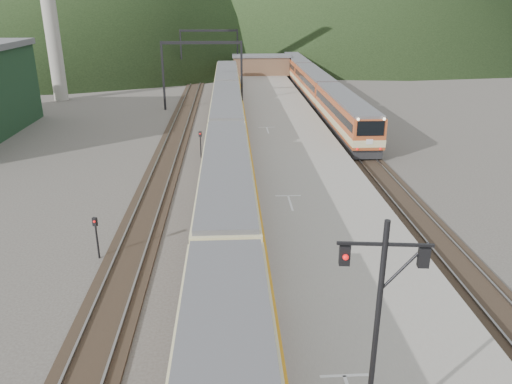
{
  "coord_description": "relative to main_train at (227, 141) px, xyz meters",
  "views": [
    {
      "loc": [
        0.23,
        -5.58,
        12.38
      ],
      "look_at": [
        1.7,
        21.36,
        2.0
      ],
      "focal_mm": 35.0,
      "sensor_mm": 36.0,
      "label": 1
    }
  ],
  "objects": [
    {
      "name": "track_main",
      "position": [
        0.0,
        7.47,
        -1.97
      ],
      "size": [
        2.6,
        200.0,
        0.23
      ],
      "color": "black",
      "rests_on": "ground"
    },
    {
      "name": "track_far",
      "position": [
        -5.0,
        7.47,
        -1.97
      ],
      "size": [
        2.6,
        200.0,
        0.23
      ],
      "color": "black",
      "rests_on": "ground"
    },
    {
      "name": "track_second",
      "position": [
        11.5,
        7.47,
        -1.97
      ],
      "size": [
        2.6,
        200.0,
        0.23
      ],
      "color": "black",
      "rests_on": "ground"
    },
    {
      "name": "platform",
      "position": [
        5.6,
        5.47,
        -1.54
      ],
      "size": [
        8.0,
        100.0,
        1.0
      ],
      "primitive_type": "cube",
      "color": "gray",
      "rests_on": "ground"
    },
    {
      "name": "gantry_near",
      "position": [
        -2.85,
        22.47,
        3.55
      ],
      "size": [
        9.55,
        0.25,
        8.0
      ],
      "color": "black",
      "rests_on": "ground"
    },
    {
      "name": "gantry_far",
      "position": [
        -2.85,
        47.47,
        3.55
      ],
      "size": [
        9.55,
        0.25,
        8.0
      ],
      "color": "black",
      "rests_on": "ground"
    },
    {
      "name": "station_shed",
      "position": [
        5.6,
        45.47,
        0.53
      ],
      "size": [
        9.4,
        4.4,
        3.1
      ],
      "color": "brown",
      "rests_on": "platform"
    },
    {
      "name": "main_train",
      "position": [
        0.0,
        0.0,
        0.0
      ],
      "size": [
        2.96,
        81.06,
        3.61
      ],
      "color": "beige",
      "rests_on": "track_main"
    },
    {
      "name": "second_train",
      "position": [
        11.5,
        28.03,
        -0.16
      ],
      "size": [
        2.7,
        55.38,
        3.29
      ],
      "color": "#AC4C25",
      "rests_on": "track_second"
    },
    {
      "name": "signal_mast",
      "position": [
        3.73,
        -28.12,
        3.12
      ],
      "size": [
        2.19,
        0.41,
        6.79
      ],
      "color": "black",
      "rests_on": "platform"
    },
    {
      "name": "short_signal_b",
      "position": [
        -2.21,
        2.31,
        -0.57
      ],
      "size": [
        0.26,
        0.22,
        2.27
      ],
      "color": "black",
      "rests_on": "ground"
    },
    {
      "name": "short_signal_c",
      "position": [
        -6.58,
        -15.0,
        -0.57
      ],
      "size": [
        0.26,
        0.22,
        2.27
      ],
      "color": "black",
      "rests_on": "ground"
    }
  ]
}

